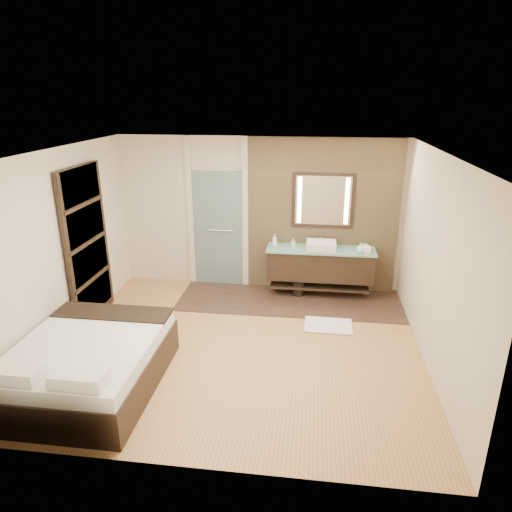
# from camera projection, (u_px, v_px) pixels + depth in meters

# --- Properties ---
(floor) EXTENTS (5.00, 5.00, 0.00)m
(floor) POSITION_uv_depth(u_px,v_px,m) (240.00, 346.00, 6.45)
(floor) COLOR #AC7448
(floor) RESTS_ON ground
(tile_strip) EXTENTS (3.80, 1.30, 0.01)m
(tile_strip) POSITION_uv_depth(u_px,v_px,m) (289.00, 300.00, 7.87)
(tile_strip) COLOR #32221B
(tile_strip) RESTS_ON floor
(stone_wall) EXTENTS (2.60, 0.08, 2.70)m
(stone_wall) POSITION_uv_depth(u_px,v_px,m) (322.00, 217.00, 7.92)
(stone_wall) COLOR tan
(stone_wall) RESTS_ON floor
(vanity) EXTENTS (1.85, 0.55, 0.88)m
(vanity) POSITION_uv_depth(u_px,v_px,m) (320.00, 264.00, 7.91)
(vanity) COLOR black
(vanity) RESTS_ON stone_wall
(mirror_unit) EXTENTS (1.06, 0.04, 0.96)m
(mirror_unit) POSITION_uv_depth(u_px,v_px,m) (323.00, 200.00, 7.77)
(mirror_unit) COLOR black
(mirror_unit) RESTS_ON stone_wall
(frosted_door) EXTENTS (1.10, 0.12, 2.70)m
(frosted_door) POSITION_uv_depth(u_px,v_px,m) (218.00, 225.00, 8.21)
(frosted_door) COLOR #9CC5C4
(frosted_door) RESTS_ON floor
(shoji_partition) EXTENTS (0.06, 1.20, 2.40)m
(shoji_partition) POSITION_uv_depth(u_px,v_px,m) (88.00, 245.00, 6.89)
(shoji_partition) COLOR black
(shoji_partition) RESTS_ON floor
(bed) EXTENTS (1.60, 2.00, 0.77)m
(bed) POSITION_uv_depth(u_px,v_px,m) (89.00, 364.00, 5.46)
(bed) COLOR black
(bed) RESTS_ON floor
(bath_mat) EXTENTS (0.73, 0.51, 0.02)m
(bath_mat) POSITION_uv_depth(u_px,v_px,m) (328.00, 325.00, 6.99)
(bath_mat) COLOR white
(bath_mat) RESTS_ON floor
(waste_bin) EXTENTS (0.27, 0.27, 0.27)m
(waste_bin) POSITION_uv_depth(u_px,v_px,m) (298.00, 288.00, 8.04)
(waste_bin) COLOR black
(waste_bin) RESTS_ON floor
(tissue_box) EXTENTS (0.13, 0.13, 0.10)m
(tissue_box) POSITION_uv_depth(u_px,v_px,m) (367.00, 250.00, 7.61)
(tissue_box) COLOR white
(tissue_box) RESTS_ON vanity
(soap_bottle_a) EXTENTS (0.10, 0.10, 0.22)m
(soap_bottle_a) POSITION_uv_depth(u_px,v_px,m) (275.00, 240.00, 7.89)
(soap_bottle_a) COLOR white
(soap_bottle_a) RESTS_ON vanity
(soap_bottle_b) EXTENTS (0.09, 0.09, 0.16)m
(soap_bottle_b) POSITION_uv_depth(u_px,v_px,m) (293.00, 243.00, 7.83)
(soap_bottle_b) COLOR #B2B2B2
(soap_bottle_b) RESTS_ON vanity
(soap_bottle_c) EXTENTS (0.17, 0.17, 0.17)m
(soap_bottle_c) POSITION_uv_depth(u_px,v_px,m) (360.00, 248.00, 7.59)
(soap_bottle_c) COLOR #BAEAE8
(soap_bottle_c) RESTS_ON vanity
(cup) EXTENTS (0.12, 0.12, 0.09)m
(cup) POSITION_uv_depth(u_px,v_px,m) (365.00, 247.00, 7.74)
(cup) COLOR white
(cup) RESTS_ON vanity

